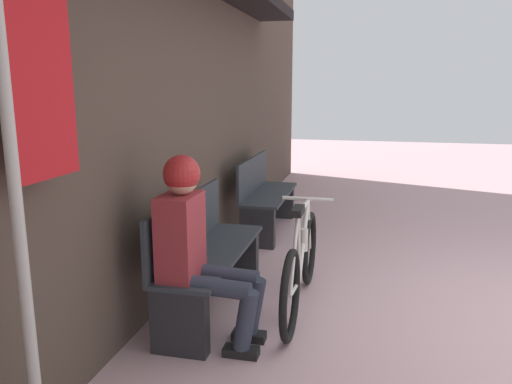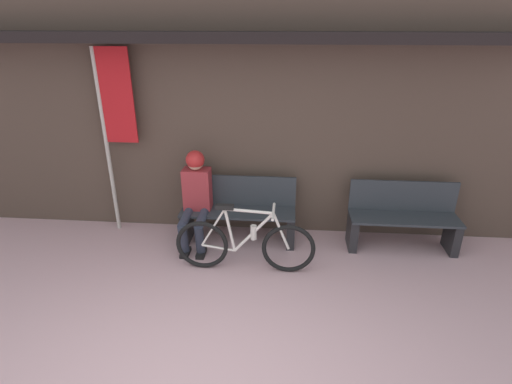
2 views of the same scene
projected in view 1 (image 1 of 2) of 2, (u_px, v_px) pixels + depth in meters
The scene contains 6 objects.
storefront_wall at pixel (150, 81), 3.46m from camera, with size 12.00×0.56×3.20m.
park_bench_near at pixel (206, 258), 3.67m from camera, with size 1.45×0.42×0.85m.
bicycle at pixel (301, 264), 3.68m from camera, with size 1.59×0.40×0.82m.
person_seated at pixel (196, 239), 3.09m from camera, with size 0.34×0.64×1.22m.
park_bench_far at pixel (265, 198), 5.64m from camera, with size 1.32×0.42×0.85m.
banner_pole at pixel (30, 100), 1.96m from camera, with size 0.45×0.05×2.39m.
Camera 1 is at (-3.28, 1.47, 1.63)m, focal length 35.00 mm.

